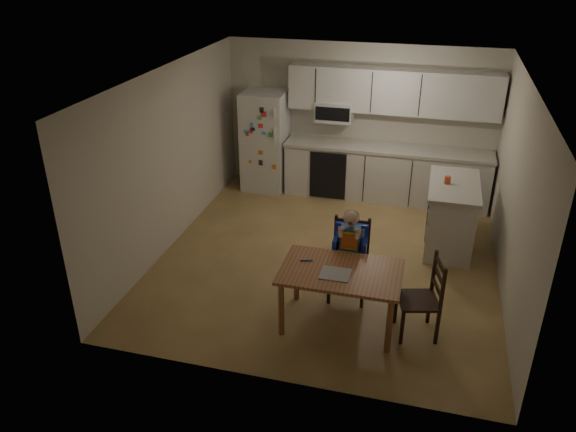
% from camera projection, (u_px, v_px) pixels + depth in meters
% --- Properties ---
extents(room, '(4.52, 5.01, 2.51)m').
position_uv_depth(room, '(337.00, 161.00, 7.64)').
color(room, olive).
rests_on(room, ground).
extents(refrigerator, '(0.72, 0.70, 1.70)m').
position_uv_depth(refrigerator, '(265.00, 141.00, 9.62)').
color(refrigerator, silver).
rests_on(refrigerator, ground).
extents(kitchen_run, '(3.37, 0.62, 2.15)m').
position_uv_depth(kitchen_run, '(386.00, 148.00, 9.21)').
color(kitchen_run, silver).
rests_on(kitchen_run, ground).
extents(kitchen_island, '(0.68, 1.30, 0.96)m').
position_uv_depth(kitchen_island, '(451.00, 215.00, 7.88)').
color(kitchen_island, silver).
rests_on(kitchen_island, ground).
extents(red_cup, '(0.08, 0.08, 0.10)m').
position_uv_depth(red_cup, '(448.00, 180.00, 7.66)').
color(red_cup, '#B94021').
rests_on(red_cup, kitchen_island).
extents(dining_table, '(1.33, 0.85, 0.71)m').
position_uv_depth(dining_table, '(341.00, 278.00, 6.18)').
color(dining_table, brown).
rests_on(dining_table, ground).
extents(napkin, '(0.32, 0.28, 0.01)m').
position_uv_depth(napkin, '(335.00, 274.00, 6.06)').
color(napkin, '#A8A8AD').
rests_on(napkin, dining_table).
extents(toddler_spoon, '(0.12, 0.06, 0.02)m').
position_uv_depth(toddler_spoon, '(305.00, 260.00, 6.31)').
color(toddler_spoon, '#1E33BC').
rests_on(toddler_spoon, dining_table).
extents(chair_booster, '(0.46, 0.46, 1.17)m').
position_uv_depth(chair_booster, '(350.00, 244.00, 6.67)').
color(chair_booster, black).
rests_on(chair_booster, ground).
extents(chair_side, '(0.52, 0.52, 0.95)m').
position_uv_depth(chair_side, '(428.00, 293.00, 6.06)').
color(chair_side, black).
rests_on(chair_side, ground).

